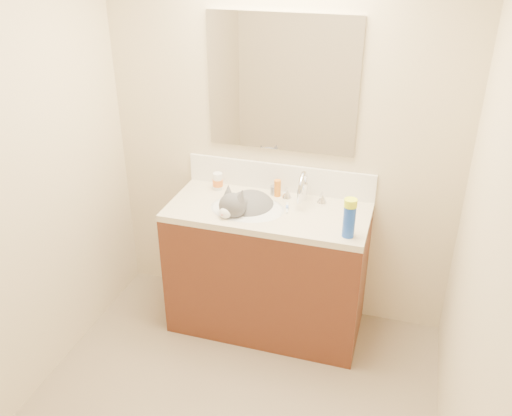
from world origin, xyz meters
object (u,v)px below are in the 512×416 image
Objects in this scene: vanity_cabinet at (267,271)px; spray_can at (349,221)px; cat at (247,210)px; amber_bottle at (277,188)px; basin at (247,218)px; silver_jar at (274,190)px; pill_bottle at (218,181)px; faucet at (303,190)px.

spray_can reaches higher than vanity_cabinet.
cat is 4.39× the size of amber_bottle.
basin is 7.68× the size of silver_jar.
spray_can reaches higher than cat.
spray_can reaches higher than silver_jar.
cat is 0.67m from spray_can.
amber_bottle is (0.02, -0.01, 0.02)m from silver_jar.
basin is 4.05× the size of pill_bottle.
amber_bottle is at bearing 2.64° from pill_bottle.
silver_jar is 0.55× the size of amber_bottle.
basin is at bearing -120.98° from amber_bottle.
vanity_cabinet is at bearing 14.04° from basin.
cat is at bearing -125.93° from amber_bottle.
faucet is 0.36m from cat.
basin is (-0.12, -0.03, 0.38)m from vanity_cabinet.
basin is at bearing -36.94° from pill_bottle.
silver_jar is 0.64m from spray_can.
spray_can reaches higher than amber_bottle.
spray_can is at bearing 5.93° from cat.
basin is 0.35m from pill_bottle.
pill_bottle reaches higher than silver_jar.
cat is 0.31m from pill_bottle.
pill_bottle is at bearing 177.11° from faucet.
spray_can is (0.32, -0.32, 0.01)m from faucet.
vanity_cabinet is 2.67× the size of basin.
cat is 7.98× the size of silver_jar.
spray_can reaches higher than basin.
faucet is 0.18m from amber_bottle.
silver_jar is (0.36, 0.03, -0.03)m from pill_bottle.
spray_can is at bearing -13.74° from basin.
faucet is at bearing 46.36° from cat.
silver_jar is (0.10, 0.23, 0.10)m from basin.
vanity_cabinet is 0.54m from amber_bottle.
cat is (-0.01, 0.02, 0.05)m from basin.
amber_bottle is (-0.17, 0.05, -0.03)m from faucet.
vanity_cabinet is 0.65m from pill_bottle.
faucet is 0.45m from spray_can.
cat reaches higher than basin.
amber_bottle is at bearing 143.51° from spray_can.
faucet reaches higher than basin.
amber_bottle reaches higher than silver_jar.
spray_can is (0.62, -0.15, 0.16)m from basin.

